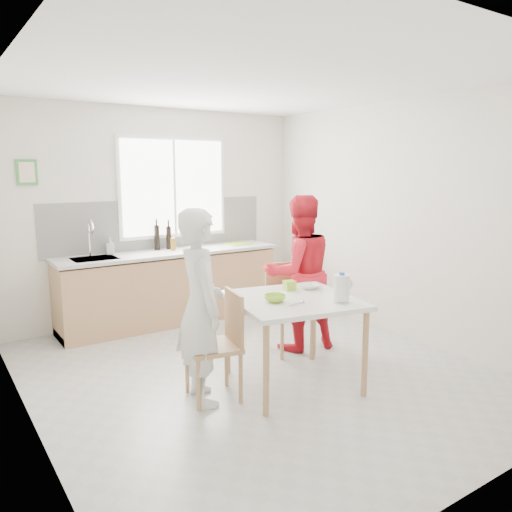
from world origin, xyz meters
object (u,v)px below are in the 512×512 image
at_px(chair_left, 221,340).
at_px(milk_jug, 342,287).
at_px(person_white, 201,307).
at_px(chair_far, 288,303).
at_px(person_red, 299,273).
at_px(dining_table, 293,307).
at_px(bowl_white, 310,286).
at_px(bowl_green, 275,298).
at_px(wine_bottle_a, 157,237).
at_px(wine_bottle_b, 169,237).

xyz_separation_m(chair_left, milk_jug, (0.93, -0.48, 0.43)).
bearing_deg(person_white, chair_far, -55.61).
bearing_deg(person_red, dining_table, 59.74).
height_order(person_red, bowl_white, person_red).
distance_m(person_white, bowl_green, 0.65).
distance_m(chair_left, wine_bottle_a, 2.51).
distance_m(bowl_green, wine_bottle_a, 2.56).
relative_size(dining_table, bowl_white, 6.48).
relative_size(chair_left, milk_jug, 3.77).
xyz_separation_m(dining_table, chair_far, (0.51, 0.73, -0.20)).
bearing_deg(bowl_green, dining_table, 2.30).
bearing_deg(person_white, wine_bottle_a, -3.14).
bearing_deg(chair_left, person_white, -90.00).
bearing_deg(wine_bottle_a, person_red, -65.13).
xyz_separation_m(person_white, wine_bottle_b, (0.78, 2.34, 0.26)).
xyz_separation_m(chair_left, bowl_white, (1.01, 0.05, 0.32)).
height_order(chair_left, milk_jug, milk_jug).
distance_m(person_red, wine_bottle_a, 2.02).
height_order(dining_table, wine_bottle_b, wine_bottle_b).
bearing_deg(person_red, bowl_white, 72.44).
relative_size(bowl_white, wine_bottle_b, 0.64).
height_order(person_white, wine_bottle_a, person_white).
xyz_separation_m(person_red, wine_bottle_a, (-0.85, 1.82, 0.25)).
distance_m(chair_left, milk_jug, 1.13).
xyz_separation_m(dining_table, person_red, (0.64, 0.71, 0.11)).
height_order(dining_table, chair_left, chair_left).
xyz_separation_m(chair_left, chair_far, (1.18, 0.59, 0.01)).
relative_size(dining_table, chair_far, 1.32).
distance_m(chair_far, bowl_green, 1.08).
relative_size(dining_table, bowl_green, 6.52).
bearing_deg(wine_bottle_a, chair_far, -68.39).
bearing_deg(person_red, wine_bottle_a, -53.39).
relative_size(chair_left, bowl_white, 4.80).
distance_m(bowl_green, wine_bottle_b, 2.54).
bearing_deg(person_red, wine_bottle_b, -57.22).
bearing_deg(dining_table, person_red, 48.00).
xyz_separation_m(chair_left, person_red, (1.31, 0.57, 0.33)).
bearing_deg(chair_left, milk_jug, 74.46).
bearing_deg(wine_bottle_b, chair_left, -104.52).
bearing_deg(bowl_white, person_red, 60.70).
bearing_deg(chair_far, bowl_green, -122.27).
distance_m(chair_left, person_red, 1.47).
bearing_deg(milk_jug, person_red, 81.82).
bearing_deg(person_white, wine_bottle_b, -6.71).
xyz_separation_m(dining_table, bowl_green, (-0.21, -0.01, 0.11)).
distance_m(chair_left, person_white, 0.35).
bearing_deg(chair_left, person_red, 125.42).
distance_m(chair_left, bowl_white, 1.06).
height_order(person_red, bowl_green, person_red).
distance_m(person_red, bowl_green, 1.11).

